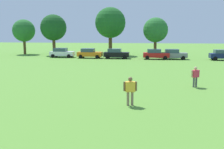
{
  "coord_description": "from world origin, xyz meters",
  "views": [
    {
      "loc": [
        4.8,
        -1.76,
        4.42
      ],
      "look_at": [
        3.11,
        10.76,
        2.39
      ],
      "focal_mm": 41.96,
      "sensor_mm": 36.0,
      "label": 1
    }
  ],
  "objects": [
    {
      "name": "parked_car_white_0",
      "position": [
        -10.44,
        43.59,
        0.86
      ],
      "size": [
        4.3,
        2.02,
        1.68
      ],
      "color": "white",
      "rests_on": "ground"
    },
    {
      "name": "parked_car_gray_4",
      "position": [
        9.09,
        42.88,
        0.86
      ],
      "size": [
        4.3,
        2.02,
        1.68
      ],
      "color": "slate",
      "rests_on": "ground"
    },
    {
      "name": "tree_far_left",
      "position": [
        -20.48,
        49.75,
        4.8
      ],
      "size": [
        4.56,
        4.56,
        7.11
      ],
      "color": "brown",
      "rests_on": "ground"
    },
    {
      "name": "parked_car_orange_1",
      "position": [
        -5.25,
        42.99,
        0.86
      ],
      "size": [
        4.3,
        2.02,
        1.68
      ],
      "color": "orange",
      "rests_on": "ground"
    },
    {
      "name": "adult_bystander",
      "position": [
        3.81,
        13.81,
        1.05
      ],
      "size": [
        0.83,
        0.43,
        1.77
      ],
      "rotation": [
        0.0,
        0.0,
        0.19
      ],
      "color": "#8C7259",
      "rests_on": "ground"
    },
    {
      "name": "ground_plane",
      "position": [
        0.0,
        30.0,
        0.0
      ],
      "size": [
        160.0,
        160.0,
        0.0
      ],
      "primitive_type": "plane",
      "color": "#568C33"
    },
    {
      "name": "bystander_midfield",
      "position": [
        8.71,
        19.95,
        1.0
      ],
      "size": [
        0.71,
        0.54,
        1.69
      ],
      "rotation": [
        0.0,
        0.0,
        3.67
      ],
      "color": "#4C4C51",
      "rests_on": "ground"
    },
    {
      "name": "parked_car_red_3",
      "position": [
        6.17,
        42.6,
        0.86
      ],
      "size": [
        4.3,
        2.02,
        1.68
      ],
      "color": "red",
      "rests_on": "ground"
    },
    {
      "name": "tree_left",
      "position": [
        -13.56,
        48.23,
        5.36
      ],
      "size": [
        5.09,
        5.09,
        7.94
      ],
      "color": "brown",
      "rests_on": "ground"
    },
    {
      "name": "tree_right",
      "position": [
        -2.55,
        50.03,
        6.31
      ],
      "size": [
        5.99,
        5.99,
        9.34
      ],
      "color": "brown",
      "rests_on": "ground"
    },
    {
      "name": "parked_car_navy_5",
      "position": [
        16.93,
        42.47,
        0.86
      ],
      "size": [
        4.3,
        2.02,
        1.68
      ],
      "color": "#141E4C",
      "rests_on": "ground"
    },
    {
      "name": "tree_far_right",
      "position": [
        6.23,
        48.6,
        4.88
      ],
      "size": [
        4.64,
        4.64,
        7.22
      ],
      "color": "brown",
      "rests_on": "ground"
    },
    {
      "name": "parked_car_black_2",
      "position": [
        -0.54,
        42.84,
        0.86
      ],
      "size": [
        4.3,
        2.02,
        1.68
      ],
      "color": "black",
      "rests_on": "ground"
    }
  ]
}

